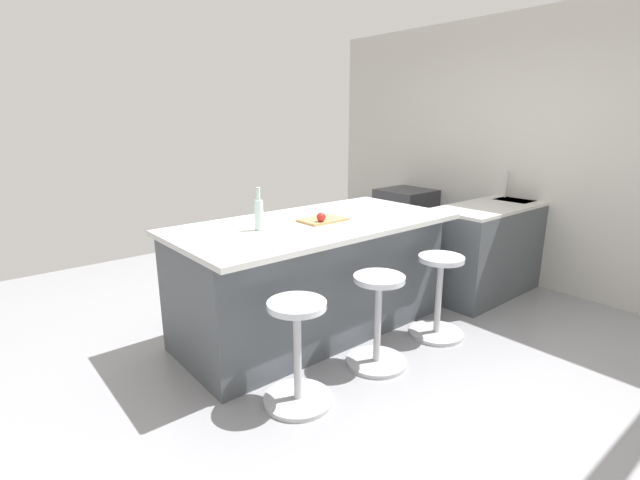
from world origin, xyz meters
TOP-DOWN VIEW (x-y plane):
  - ground_plane at (0.00, 0.00)m, footprint 6.77×6.77m
  - interior_partition_left at (-2.61, 0.00)m, footprint 0.12×4.99m
  - sink_cabinet at (-2.26, 0.16)m, footprint 1.90×0.60m
  - oven_range at (-2.26, -1.14)m, footprint 0.60×0.61m
  - kitchen_island at (-0.08, -0.30)m, footprint 2.26×1.12m
  - stool_by_window at (-0.79, 0.44)m, footprint 0.44×0.44m
  - stool_middle at (-0.08, 0.44)m, footprint 0.44×0.44m
  - stool_near_camera at (0.64, 0.44)m, footprint 0.44×0.44m
  - cutting_board at (-0.13, -0.23)m, footprint 0.36×0.24m
  - apple_red at (-0.05, -0.15)m, footprint 0.07×0.07m
  - water_bottle at (0.42, -0.29)m, footprint 0.06×0.06m

SIDE VIEW (x-z plane):
  - ground_plane at x=0.00m, z-range 0.00..0.00m
  - stool_by_window at x=-0.79m, z-range -0.02..0.66m
  - stool_middle at x=-0.08m, z-range -0.02..0.66m
  - stool_near_camera at x=0.64m, z-range -0.02..0.66m
  - oven_range at x=-2.26m, z-range 0.00..0.88m
  - sink_cabinet at x=-2.26m, z-range -0.13..1.05m
  - kitchen_island at x=-0.08m, z-range 0.00..0.95m
  - cutting_board at x=-0.13m, z-range 0.94..0.96m
  - apple_red at x=-0.05m, z-range 0.96..1.04m
  - water_bottle at x=0.42m, z-range 0.91..1.22m
  - interior_partition_left at x=-2.61m, z-range 0.00..2.77m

